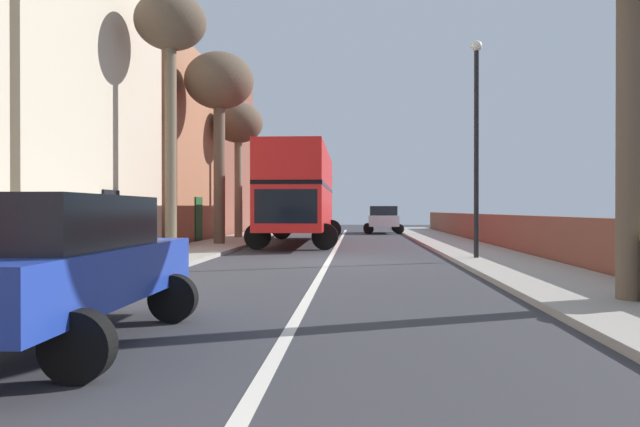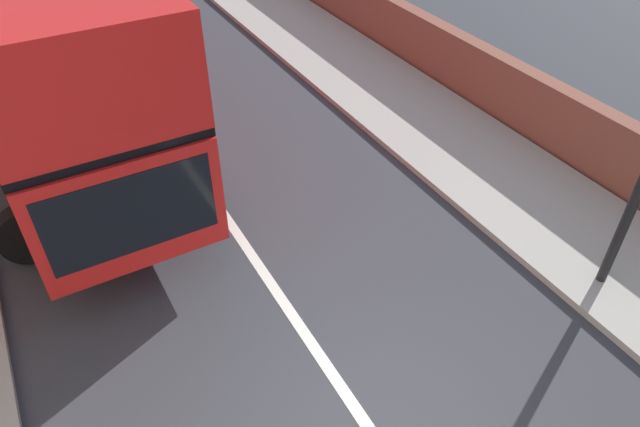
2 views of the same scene
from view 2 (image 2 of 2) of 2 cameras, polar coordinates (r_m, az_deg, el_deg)
double_decker_bus at (r=12.55m, az=-25.95°, el=17.05°), size 3.65×11.51×4.06m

